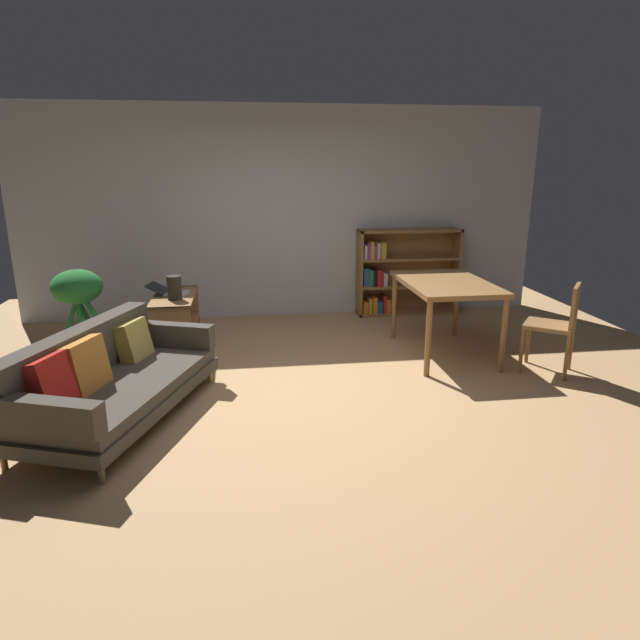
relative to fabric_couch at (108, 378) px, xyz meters
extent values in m
plane|color=tan|center=(1.64, 0.35, -0.35)|extent=(8.16, 8.16, 0.00)
cube|color=silver|center=(1.64, 3.05, 1.00)|extent=(6.80, 0.10, 2.70)
cylinder|color=olive|center=(0.74, 0.66, -0.28)|extent=(0.04, 0.04, 0.13)
cylinder|color=olive|center=(0.14, -0.96, -0.28)|extent=(0.04, 0.04, 0.13)
cylinder|color=olive|center=(0.05, 0.92, -0.28)|extent=(0.04, 0.04, 0.13)
cylinder|color=olive|center=(-0.54, -0.71, -0.28)|extent=(0.04, 0.04, 0.13)
cube|color=#474238|center=(0.10, -0.02, -0.17)|extent=(1.45, 2.07, 0.10)
cube|color=#474238|center=(0.10, -0.02, -0.07)|extent=(1.39, 1.99, 0.10)
cube|color=#474238|center=(-0.22, 0.09, 0.18)|extent=(0.80, 1.77, 0.40)
cube|color=#474238|center=(0.40, 0.80, 0.09)|extent=(0.81, 0.41, 0.22)
cube|color=#474238|center=(-0.21, -0.84, 0.09)|extent=(0.81, 0.41, 0.22)
cube|color=red|center=(-0.25, -0.45, 0.16)|extent=(0.34, 0.44, 0.41)
cube|color=orange|center=(-0.13, -0.14, 0.16)|extent=(0.33, 0.44, 0.41)
cube|color=tan|center=(0.11, 0.53, 0.13)|extent=(0.31, 0.39, 0.36)
cube|color=olive|center=(0.35, 2.05, -0.03)|extent=(0.42, 0.04, 0.63)
cube|color=olive|center=(0.35, 1.09, -0.03)|extent=(0.42, 0.04, 0.63)
cube|color=olive|center=(0.35, 1.57, -0.04)|extent=(0.42, 0.96, 0.04)
cube|color=olive|center=(0.35, 1.57, 0.27)|extent=(0.42, 1.00, 0.04)
cube|color=olive|center=(0.35, 1.57, -0.33)|extent=(0.42, 0.96, 0.04)
cube|color=silver|center=(0.38, 1.65, 0.29)|extent=(0.27, 0.32, 0.02)
cube|color=black|center=(0.17, 1.69, 0.35)|extent=(0.24, 0.30, 0.10)
cylinder|color=#2D2823|center=(0.38, 1.41, 0.41)|extent=(0.15, 0.15, 0.25)
cylinder|color=slate|center=(0.38, 1.41, 0.46)|extent=(0.08, 0.08, 0.01)
cylinder|color=#9E9389|center=(-0.58, 1.47, -0.24)|extent=(0.33, 0.33, 0.22)
cylinder|color=#287A33|center=(-0.42, 1.44, 0.14)|extent=(0.36, 0.11, 0.56)
cylinder|color=#287A33|center=(-0.53, 1.55, 0.06)|extent=(0.16, 0.21, 0.41)
cylinder|color=#287A33|center=(-0.68, 1.51, 0.11)|extent=(0.25, 0.13, 0.51)
cylinder|color=#287A33|center=(-0.66, 1.38, 0.10)|extent=(0.18, 0.20, 0.47)
cylinder|color=#287A33|center=(-0.57, 1.39, 0.09)|extent=(0.08, 0.19, 0.45)
ellipsoid|color=#287A33|center=(-0.58, 1.47, 0.44)|extent=(0.49, 0.49, 0.35)
cylinder|color=olive|center=(2.80, 1.76, 0.03)|extent=(0.06, 0.06, 0.75)
cylinder|color=olive|center=(2.80, 0.54, 0.03)|extent=(0.06, 0.06, 0.75)
cylinder|color=olive|center=(3.56, 1.76, 0.03)|extent=(0.06, 0.06, 0.75)
cylinder|color=olive|center=(3.56, 0.54, 0.03)|extent=(0.06, 0.06, 0.75)
cube|color=olive|center=(3.18, 1.15, 0.42)|extent=(0.85, 1.32, 0.05)
cylinder|color=olive|center=(3.73, 0.50, -0.12)|extent=(0.04, 0.04, 0.45)
cylinder|color=olive|center=(3.95, 0.77, -0.12)|extent=(0.04, 0.04, 0.45)
cylinder|color=olive|center=(4.05, 0.25, -0.12)|extent=(0.04, 0.04, 0.45)
cylinder|color=olive|center=(4.27, 0.52, -0.12)|extent=(0.04, 0.04, 0.45)
cube|color=olive|center=(4.00, 0.51, 0.12)|extent=(0.58, 0.57, 0.04)
cube|color=olive|center=(4.16, 0.38, 0.34)|extent=(0.24, 0.29, 0.40)
cube|color=olive|center=(2.62, 2.84, 0.23)|extent=(0.04, 0.31, 1.15)
cube|color=olive|center=(3.95, 2.84, 0.23)|extent=(0.04, 0.31, 1.15)
cube|color=olive|center=(3.29, 2.84, 0.78)|extent=(1.37, 0.31, 0.04)
cube|color=olive|center=(3.29, 2.84, -0.33)|extent=(1.37, 0.31, 0.04)
cube|color=olive|center=(3.29, 2.97, 0.23)|extent=(1.34, 0.04, 1.15)
cube|color=olive|center=(3.29, 2.84, 0.04)|extent=(1.34, 0.30, 0.04)
cube|color=olive|center=(3.29, 2.84, 0.41)|extent=(1.34, 0.30, 0.04)
cube|color=orange|center=(2.69, 2.81, -0.23)|extent=(0.07, 0.22, 0.15)
cube|color=gold|center=(2.75, 2.82, -0.21)|extent=(0.04, 0.24, 0.20)
cube|color=orange|center=(2.81, 2.82, -0.20)|extent=(0.06, 0.26, 0.22)
cube|color=#2D5199|center=(2.89, 2.81, -0.23)|extent=(0.07, 0.22, 0.15)
cube|color=red|center=(2.95, 2.81, -0.20)|extent=(0.04, 0.22, 0.23)
cube|color=orange|center=(3.00, 2.81, -0.22)|extent=(0.05, 0.21, 0.18)
cube|color=#2D5199|center=(2.69, 2.81, 0.18)|extent=(0.07, 0.20, 0.24)
cube|color=#337F47|center=(2.75, 2.81, 0.17)|extent=(0.05, 0.21, 0.21)
cube|color=black|center=(2.80, 2.81, 0.17)|extent=(0.05, 0.21, 0.22)
cube|color=red|center=(2.85, 2.82, 0.17)|extent=(0.03, 0.26, 0.22)
cube|color=red|center=(2.90, 2.82, 0.16)|extent=(0.04, 0.24, 0.21)
cube|color=silver|center=(2.95, 2.81, 0.14)|extent=(0.05, 0.21, 0.17)
cube|color=silver|center=(2.67, 2.81, 0.52)|extent=(0.04, 0.22, 0.18)
cube|color=#993884|center=(2.71, 2.82, 0.53)|extent=(0.04, 0.23, 0.21)
cube|color=gold|center=(2.76, 2.82, 0.54)|extent=(0.04, 0.26, 0.22)
cube|color=#993884|center=(2.80, 2.82, 0.52)|extent=(0.04, 0.26, 0.18)
cube|color=silver|center=(2.84, 2.81, 0.53)|extent=(0.04, 0.20, 0.20)
cube|color=gold|center=(2.91, 2.81, 0.53)|extent=(0.07, 0.21, 0.21)
camera|label=1|loc=(1.09, -4.26, 1.63)|focal=31.04mm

